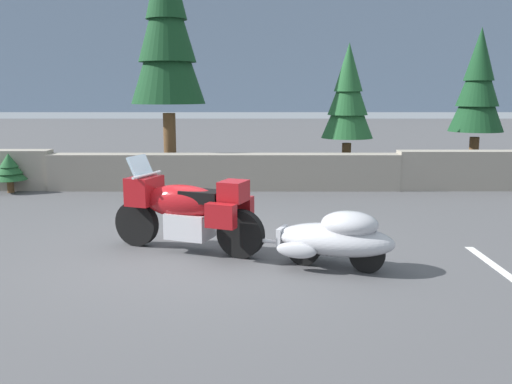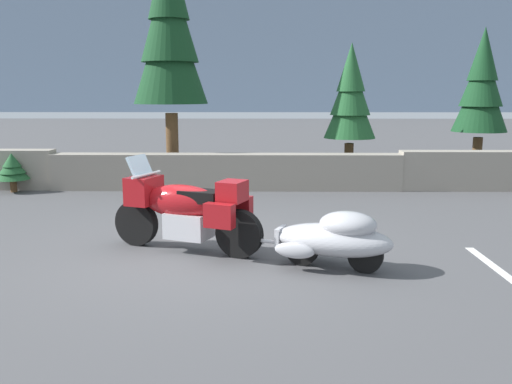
# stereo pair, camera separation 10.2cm
# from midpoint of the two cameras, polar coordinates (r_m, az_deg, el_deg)

# --- Properties ---
(ground_plane) EXTENTS (80.00, 80.00, 0.00)m
(ground_plane) POSITION_cam_midpoint_polar(r_m,az_deg,el_deg) (7.83, -5.12, -6.27)
(ground_plane) COLOR #4C4C4F
(stone_guard_wall) EXTENTS (24.00, 0.54, 0.91)m
(stone_guard_wall) POSITION_cam_midpoint_polar(r_m,az_deg,el_deg) (12.76, -2.77, 2.22)
(stone_guard_wall) COLOR gray
(stone_guard_wall) RESTS_ON ground
(distant_ridgeline) EXTENTS (240.00, 80.00, 16.00)m
(distant_ridgeline) POSITION_cam_midpoint_polar(r_m,az_deg,el_deg) (102.79, 0.24, 13.47)
(distant_ridgeline) COLOR #7F93AD
(distant_ridgeline) RESTS_ON ground
(touring_motorcycle) EXTENTS (2.20, 1.24, 1.33)m
(touring_motorcycle) POSITION_cam_midpoint_polar(r_m,az_deg,el_deg) (7.81, -6.95, -1.64)
(touring_motorcycle) COLOR black
(touring_motorcycle) RESTS_ON ground
(car_shaped_trailer) EXTENTS (2.18, 1.20, 0.76)m
(car_shaped_trailer) POSITION_cam_midpoint_polar(r_m,az_deg,el_deg) (7.08, 8.48, -4.66)
(car_shaped_trailer) COLOR black
(car_shaped_trailer) RESTS_ON ground
(pine_tree_tall) EXTENTS (1.79, 1.79, 5.95)m
(pine_tree_tall) POSITION_cam_midpoint_polar(r_m,az_deg,el_deg) (13.86, -8.71, 16.37)
(pine_tree_tall) COLOR brown
(pine_tree_tall) RESTS_ON ground
(pine_tree_secondary) EXTENTS (1.26, 1.26, 3.40)m
(pine_tree_secondary) POSITION_cam_midpoint_polar(r_m,az_deg,el_deg) (13.83, 9.93, 9.71)
(pine_tree_secondary) COLOR brown
(pine_tree_secondary) RESTS_ON ground
(pine_tree_far_right) EXTENTS (1.34, 1.34, 3.80)m
(pine_tree_far_right) POSITION_cam_midpoint_polar(r_m,az_deg,el_deg) (15.09, 22.41, 10.10)
(pine_tree_far_right) COLOR brown
(pine_tree_far_right) RESTS_ON ground
(pine_sapling_near) EXTENTS (0.74, 0.74, 0.88)m
(pine_sapling_near) POSITION_cam_midpoint_polar(r_m,az_deg,el_deg) (13.53, -23.62, 2.30)
(pine_sapling_near) COLOR brown
(pine_sapling_near) RESTS_ON ground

